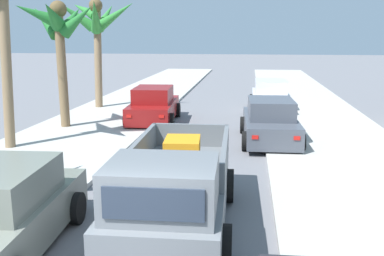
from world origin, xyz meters
The scene contains 10 objects.
sidewalk_left centered at (-4.61, 12.00, 0.06)m, with size 4.73×60.00×0.12m, color #B2AFA8.
sidewalk_right centered at (4.61, 12.00, 0.06)m, with size 4.73×60.00×0.12m, color #B2AFA8.
curb_left centered at (-3.65, 12.00, 0.05)m, with size 0.16×60.00×0.10m, color silver.
curb_right centered at (3.65, 12.00, 0.05)m, with size 0.16×60.00×0.10m, color silver.
pickup_truck centered at (0.30, 3.51, 0.79)m, with size 2.31×5.26×1.80m.
car_left_near centered at (2.43, 10.99, 0.71)m, with size 2.16×4.32×1.54m.
car_left_mid centered at (-2.41, 13.91, 0.71)m, with size 2.21×4.34×1.54m.
car_right_mid centered at (2.74, 17.50, 0.71)m, with size 2.03×4.26×1.54m.
palm_tree_right_fore centered at (-5.68, 12.00, 4.02)m, with size 3.17×3.30×5.04m.
palm_tree_left_mid centered at (-5.89, 16.94, 4.36)m, with size 3.95×3.94×5.50m.
Camera 1 is at (1.64, -4.21, 3.74)m, focal length 40.51 mm.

